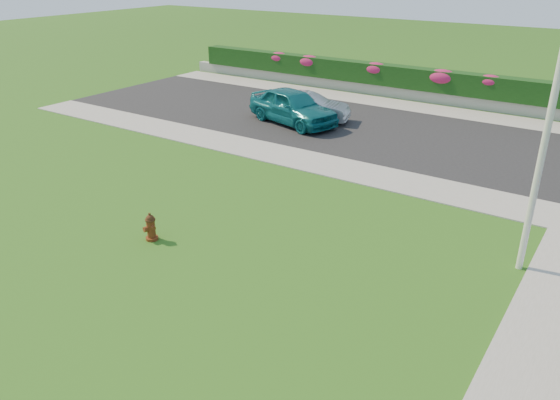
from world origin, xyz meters
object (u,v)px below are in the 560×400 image
Objects in this scene: sedan_teal at (293,106)px; utility_pole at (542,153)px; sedan_silver at (308,107)px; fire_hydrant at (151,227)px.

utility_pole is (11.55, -7.60, 2.17)m from sedan_teal.
sedan_silver is 0.64× the size of utility_pole.
utility_pole is (8.63, 4.02, 2.63)m from fire_hydrant.
sedan_teal is at bearing 146.65° from utility_pole.
utility_pole reaches higher than sedan_silver.
utility_pole reaches higher than fire_hydrant.
sedan_silver is 14.24m from utility_pole.
sedan_silver reaches higher than fire_hydrant.
fire_hydrant is 9.88m from utility_pole.
fire_hydrant is 0.20× the size of sedan_silver.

